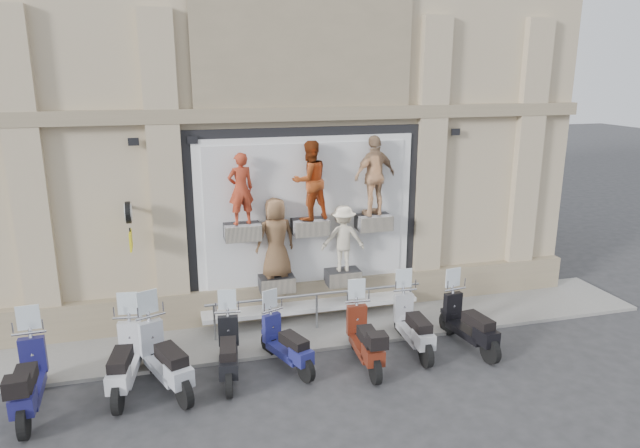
{
  "coord_description": "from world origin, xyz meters",
  "views": [
    {
      "loc": [
        -3.1,
        -9.58,
        5.78
      ],
      "look_at": [
        0.05,
        1.9,
        2.56
      ],
      "focal_mm": 32.0,
      "sensor_mm": 36.0,
      "label": 1
    }
  ],
  "objects_px": {
    "scooter_d": "(228,340)",
    "clock_sign_bracket": "(129,219)",
    "scooter_g": "(414,315)",
    "scooter_h": "(470,313)",
    "scooter_e": "(286,334)",
    "scooter_f": "(365,328)",
    "guard_rail": "(317,312)",
    "scooter_c": "(164,346)",
    "scooter_b": "(124,349)",
    "scooter_a": "(27,368)"
  },
  "relations": [
    {
      "from": "scooter_e",
      "to": "guard_rail",
      "type": "bearing_deg",
      "value": 33.84
    },
    {
      "from": "guard_rail",
      "to": "scooter_b",
      "type": "relative_size",
      "value": 2.44
    },
    {
      "from": "guard_rail",
      "to": "scooter_g",
      "type": "height_order",
      "value": "scooter_g"
    },
    {
      "from": "scooter_a",
      "to": "scooter_b",
      "type": "height_order",
      "value": "scooter_a"
    },
    {
      "from": "scooter_a",
      "to": "scooter_e",
      "type": "height_order",
      "value": "scooter_a"
    },
    {
      "from": "clock_sign_bracket",
      "to": "scooter_h",
      "type": "xyz_separation_m",
      "value": [
        6.82,
        -2.13,
        -2.0
      ]
    },
    {
      "from": "scooter_h",
      "to": "scooter_g",
      "type": "bearing_deg",
      "value": 161.13
    },
    {
      "from": "scooter_e",
      "to": "scooter_b",
      "type": "bearing_deg",
      "value": 159.25
    },
    {
      "from": "scooter_b",
      "to": "scooter_c",
      "type": "relative_size",
      "value": 0.96
    },
    {
      "from": "guard_rail",
      "to": "scooter_b",
      "type": "distance_m",
      "value": 4.35
    },
    {
      "from": "scooter_e",
      "to": "scooter_g",
      "type": "distance_m",
      "value": 2.75
    },
    {
      "from": "scooter_e",
      "to": "clock_sign_bracket",
      "type": "bearing_deg",
      "value": 125.14
    },
    {
      "from": "scooter_g",
      "to": "scooter_e",
      "type": "bearing_deg",
      "value": -177.1
    },
    {
      "from": "scooter_c",
      "to": "scooter_e",
      "type": "distance_m",
      "value": 2.34
    },
    {
      "from": "guard_rail",
      "to": "scooter_h",
      "type": "relative_size",
      "value": 2.56
    },
    {
      "from": "clock_sign_bracket",
      "to": "scooter_c",
      "type": "relative_size",
      "value": 0.48
    },
    {
      "from": "scooter_b",
      "to": "scooter_e",
      "type": "height_order",
      "value": "scooter_b"
    },
    {
      "from": "clock_sign_bracket",
      "to": "scooter_c",
      "type": "xyz_separation_m",
      "value": [
        0.55,
        -2.1,
        -1.93
      ]
    },
    {
      "from": "scooter_f",
      "to": "clock_sign_bracket",
      "type": "bearing_deg",
      "value": 156.35
    },
    {
      "from": "scooter_c",
      "to": "scooter_f",
      "type": "xyz_separation_m",
      "value": [
        3.87,
        -0.14,
        -0.07
      ]
    },
    {
      "from": "scooter_d",
      "to": "clock_sign_bracket",
      "type": "bearing_deg",
      "value": 137.86
    },
    {
      "from": "scooter_b",
      "to": "scooter_a",
      "type": "bearing_deg",
      "value": -160.76
    },
    {
      "from": "scooter_f",
      "to": "scooter_d",
      "type": "bearing_deg",
      "value": 177.81
    },
    {
      "from": "scooter_c",
      "to": "scooter_e",
      "type": "xyz_separation_m",
      "value": [
        2.33,
        0.18,
        -0.13
      ]
    },
    {
      "from": "scooter_a",
      "to": "scooter_f",
      "type": "height_order",
      "value": "scooter_a"
    },
    {
      "from": "scooter_d",
      "to": "scooter_f",
      "type": "relative_size",
      "value": 0.97
    },
    {
      "from": "scooter_h",
      "to": "scooter_c",
      "type": "bearing_deg",
      "value": 171.68
    },
    {
      "from": "guard_rail",
      "to": "scooter_g",
      "type": "distance_m",
      "value": 2.27
    },
    {
      "from": "guard_rail",
      "to": "scooter_c",
      "type": "height_order",
      "value": "scooter_c"
    },
    {
      "from": "clock_sign_bracket",
      "to": "scooter_e",
      "type": "bearing_deg",
      "value": -33.65
    },
    {
      "from": "scooter_d",
      "to": "scooter_f",
      "type": "bearing_deg",
      "value": 1.39
    },
    {
      "from": "scooter_g",
      "to": "scooter_d",
      "type": "bearing_deg",
      "value": -176.3
    },
    {
      "from": "scooter_c",
      "to": "scooter_f",
      "type": "relative_size",
      "value": 1.08
    },
    {
      "from": "scooter_a",
      "to": "scooter_f",
      "type": "bearing_deg",
      "value": -2.45
    },
    {
      "from": "clock_sign_bracket",
      "to": "scooter_c",
      "type": "bearing_deg",
      "value": -75.25
    },
    {
      "from": "scooter_a",
      "to": "scooter_h",
      "type": "xyz_separation_m",
      "value": [
        8.55,
        0.13,
        -0.06
      ]
    },
    {
      "from": "scooter_d",
      "to": "scooter_g",
      "type": "xyz_separation_m",
      "value": [
        3.9,
        0.08,
        0.02
      ]
    },
    {
      "from": "clock_sign_bracket",
      "to": "scooter_g",
      "type": "bearing_deg",
      "value": -18.67
    },
    {
      "from": "scooter_c",
      "to": "scooter_b",
      "type": "bearing_deg",
      "value": 146.36
    },
    {
      "from": "scooter_b",
      "to": "scooter_f",
      "type": "distance_m",
      "value": 4.6
    },
    {
      "from": "scooter_c",
      "to": "scooter_e",
      "type": "height_order",
      "value": "scooter_c"
    },
    {
      "from": "scooter_a",
      "to": "scooter_d",
      "type": "height_order",
      "value": "scooter_a"
    },
    {
      "from": "clock_sign_bracket",
      "to": "scooter_h",
      "type": "relative_size",
      "value": 0.52
    },
    {
      "from": "scooter_c",
      "to": "scooter_e",
      "type": "relative_size",
      "value": 1.18
    },
    {
      "from": "scooter_a",
      "to": "scooter_g",
      "type": "distance_m",
      "value": 7.37
    },
    {
      "from": "guard_rail",
      "to": "scooter_f",
      "type": "bearing_deg",
      "value": -73.48
    },
    {
      "from": "scooter_e",
      "to": "scooter_h",
      "type": "relative_size",
      "value": 0.92
    },
    {
      "from": "scooter_a",
      "to": "scooter_b",
      "type": "bearing_deg",
      "value": 8.62
    },
    {
      "from": "scooter_c",
      "to": "scooter_f",
      "type": "distance_m",
      "value": 3.87
    },
    {
      "from": "scooter_b",
      "to": "scooter_g",
      "type": "xyz_separation_m",
      "value": [
        5.8,
        0.04,
        -0.04
      ]
    }
  ]
}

